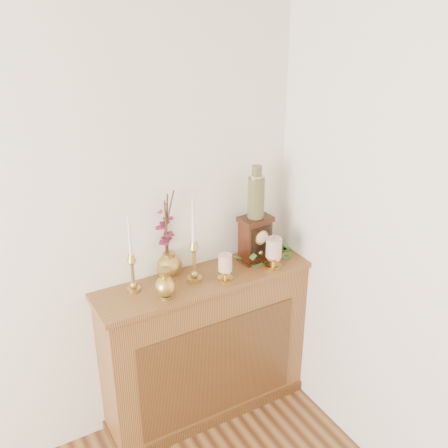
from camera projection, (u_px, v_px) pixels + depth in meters
console_shelf at (207, 350)px, 3.05m from camera, size 1.24×0.34×0.93m
candlestick_left at (132, 267)px, 2.66m from camera, size 0.07×0.07×0.43m
candlestick_center at (194, 254)px, 2.75m from camera, size 0.08×0.08×0.48m
bud_vase at (165, 284)px, 2.61m from camera, size 0.11×0.11×0.17m
ginger_jar at (165, 235)px, 2.80m from camera, size 0.21×0.22×0.51m
pillar_candle_left at (225, 266)px, 2.78m from camera, size 0.08×0.08×0.16m
pillar_candle_right at (274, 251)px, 2.90m from camera, size 0.10×0.10×0.19m
ivy_garland at (261, 260)px, 3.00m from camera, size 0.44×0.17×0.08m
mantel_clock at (255, 239)px, 2.97m from camera, size 0.19×0.14×0.27m
ceramic_vase at (256, 195)px, 2.86m from camera, size 0.09×0.09×0.30m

